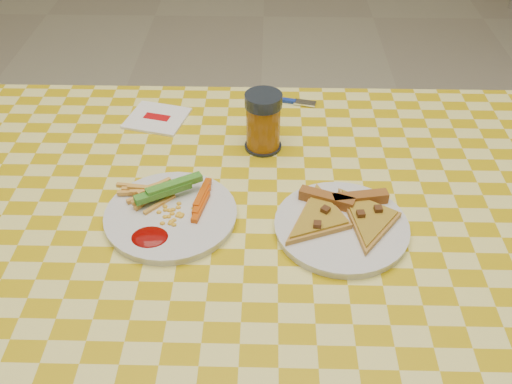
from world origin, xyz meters
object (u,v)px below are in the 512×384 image
table (247,250)px  plate_right (341,228)px  drink_glass (263,122)px  plate_left (171,216)px

table → plate_right: 0.18m
plate_right → drink_glass: bearing=119.1°
table → drink_glass: bearing=83.2°
table → drink_glass: drink_glass is taller
plate_left → plate_right: (0.28, -0.02, 0.00)m
plate_left → plate_right: same height
plate_left → plate_right: size_ratio=1.01×
plate_right → drink_glass: 0.27m
table → plate_left: size_ratio=5.99×
plate_left → drink_glass: (0.15, 0.21, 0.05)m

